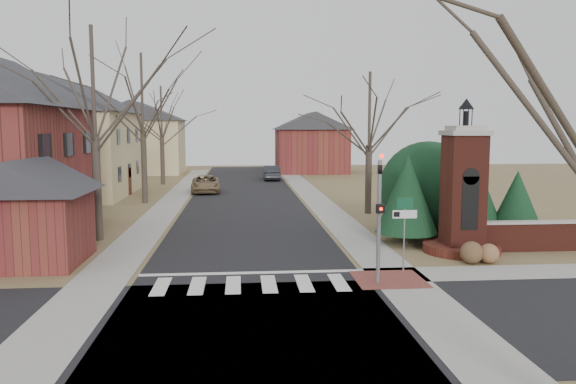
{
  "coord_description": "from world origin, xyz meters",
  "views": [
    {
      "loc": [
        -0.33,
        -17.67,
        5.29
      ],
      "look_at": [
        1.69,
        6.0,
        2.54
      ],
      "focal_mm": 35.0,
      "sensor_mm": 36.0,
      "label": 1
    }
  ],
  "objects": [
    {
      "name": "brick_garden_wall",
      "position": [
        13.5,
        5.0,
        0.66
      ],
      "size": [
        7.5,
        0.5,
        1.3
      ],
      "color": "#5B231A",
      "rests_on": "ground"
    },
    {
      "name": "ground",
      "position": [
        0.0,
        0.0,
        0.0
      ],
      "size": [
        120.0,
        120.0,
        0.0
      ],
      "primitive_type": "plane",
      "color": "brown",
      "rests_on": "ground"
    },
    {
      "name": "evergreen_near",
      "position": [
        7.2,
        7.0,
        2.3
      ],
      "size": [
        2.8,
        2.8,
        4.1
      ],
      "color": "#473D33",
      "rests_on": "ground"
    },
    {
      "name": "sidewalk_left",
      "position": [
        -5.2,
        22.0,
        0.01
      ],
      "size": [
        2.0,
        60.0,
        0.02
      ],
      "primitive_type": "cube",
      "color": "gray",
      "rests_on": "ground"
    },
    {
      "name": "house_distant_left",
      "position": [
        -12.01,
        48.0,
        4.25
      ],
      "size": [
        10.8,
        8.8,
        8.53
      ],
      "color": "beige",
      "rests_on": "ground"
    },
    {
      "name": "evergreen_mid",
      "position": [
        10.5,
        8.2,
        2.6
      ],
      "size": [
        3.4,
        3.4,
        4.7
      ],
      "color": "#473D33",
      "rests_on": "ground"
    },
    {
      "name": "evergreen_mass",
      "position": [
        9.0,
        9.5,
        2.4
      ],
      "size": [
        4.8,
        4.8,
        4.8
      ],
      "primitive_type": "sphere",
      "color": "#10311A",
      "rests_on": "ground"
    },
    {
      "name": "distant_car",
      "position": [
        2.82,
        38.39,
        0.73
      ],
      "size": [
        1.6,
        4.46,
        1.46
      ],
      "primitive_type": "imported",
      "rotation": [
        0.0,
        0.0,
        3.13
      ],
      "color": "#2C2E33",
      "rests_on": "ground"
    },
    {
      "name": "dry_shrub_right",
      "position": [
        9.3,
        3.0,
        0.39
      ],
      "size": [
        0.78,
        0.78,
        0.78
      ],
      "primitive_type": "sphere",
      "color": "brown",
      "rests_on": "ground"
    },
    {
      "name": "cross_street",
      "position": [
        0.0,
        -3.0,
        0.01
      ],
      "size": [
        120.0,
        8.0,
        0.01
      ],
      "primitive_type": "cube",
      "color": "black",
      "rests_on": "ground"
    },
    {
      "name": "dry_shrub_left",
      "position": [
        8.6,
        3.0,
        0.44
      ],
      "size": [
        0.88,
        0.88,
        0.88
      ],
      "primitive_type": "sphere",
      "color": "brown",
      "rests_on": "ground"
    },
    {
      "name": "stop_bar",
      "position": [
        0.0,
        2.3,
        0.01
      ],
      "size": [
        8.0,
        0.35,
        0.02
      ],
      "primitive_type": "cube",
      "color": "silver",
      "rests_on": "ground"
    },
    {
      "name": "sign_post",
      "position": [
        5.59,
        1.99,
        1.95
      ],
      "size": [
        0.9,
        0.07,
        2.75
      ],
      "color": "slate",
      "rests_on": "ground"
    },
    {
      "name": "pickup_truck",
      "position": [
        -3.15,
        28.15,
        0.69
      ],
      "size": [
        2.53,
        5.07,
        1.38
      ],
      "primitive_type": "imported",
      "rotation": [
        0.0,
        0.0,
        0.05
      ],
      "color": "olive",
      "rests_on": "ground"
    },
    {
      "name": "main_street",
      "position": [
        0.0,
        22.0,
        0.01
      ],
      "size": [
        8.0,
        70.0,
        0.01
      ],
      "primitive_type": "cube",
      "color": "black",
      "rests_on": "ground"
    },
    {
      "name": "traffic_signal_pole",
      "position": [
        4.3,
        0.57,
        2.59
      ],
      "size": [
        0.28,
        0.41,
        4.5
      ],
      "color": "slate",
      "rests_on": "ground"
    },
    {
      "name": "house_stucco_left",
      "position": [
        -13.5,
        27.0,
        4.59
      ],
      "size": [
        9.8,
        12.8,
        9.28
      ],
      "color": "beige",
      "rests_on": "ground"
    },
    {
      "name": "brick_gate_monument",
      "position": [
        9.0,
        4.99,
        2.17
      ],
      "size": [
        3.2,
        3.2,
        6.47
      ],
      "color": "#5B231A",
      "rests_on": "ground"
    },
    {
      "name": "bare_tree_3",
      "position": [
        7.5,
        16.0,
        6.69
      ],
      "size": [
        7.0,
        7.0,
        9.7
      ],
      "color": "#473D33",
      "rests_on": "ground"
    },
    {
      "name": "curb_apron",
      "position": [
        4.8,
        1.0,
        0.01
      ],
      "size": [
        2.4,
        2.4,
        0.02
      ],
      "primitive_type": "cube",
      "color": "brown",
      "rests_on": "ground"
    },
    {
      "name": "house_distant_right",
      "position": [
        7.99,
        47.99,
        3.65
      ],
      "size": [
        8.8,
        8.8,
        7.3
      ],
      "color": "brown",
      "rests_on": "ground"
    },
    {
      "name": "bare_tree_1",
      "position": [
        -7.0,
        22.0,
        8.03
      ],
      "size": [
        8.4,
        8.4,
        11.64
      ],
      "color": "#473D33",
      "rests_on": "ground"
    },
    {
      "name": "bare_tree_0",
      "position": [
        -7.0,
        9.0,
        7.7
      ],
      "size": [
        8.05,
        8.05,
        11.15
      ],
      "color": "#473D33",
      "rests_on": "ground"
    },
    {
      "name": "crosswalk_zone",
      "position": [
        0.0,
        0.8,
        0.01
      ],
      "size": [
        8.0,
        2.2,
        0.02
      ],
      "primitive_type": "cube",
      "color": "silver",
      "rests_on": "ground"
    },
    {
      "name": "evergreen_far",
      "position": [
        12.5,
        7.2,
        1.9
      ],
      "size": [
        2.4,
        2.4,
        3.3
      ],
      "color": "#473D33",
      "rests_on": "ground"
    },
    {
      "name": "sidewalk_right_main",
      "position": [
        5.2,
        22.0,
        0.01
      ],
      "size": [
        2.0,
        60.0,
        0.02
      ],
      "primitive_type": "cube",
      "color": "gray",
      "rests_on": "ground"
    },
    {
      "name": "bare_tree_2",
      "position": [
        -7.5,
        35.0,
        7.03
      ],
      "size": [
        7.35,
        7.35,
        10.19
      ],
      "color": "#473D33",
      "rests_on": "ground"
    },
    {
      "name": "garage_left",
      "position": [
        -8.52,
        4.49,
        2.24
      ],
      "size": [
        4.8,
        4.8,
        4.29
      ],
      "color": "brown",
      "rests_on": "ground"
    }
  ]
}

